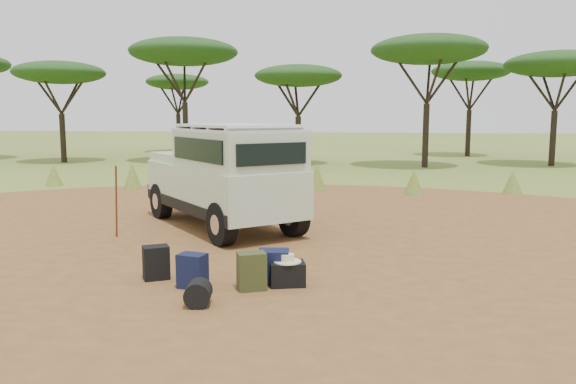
% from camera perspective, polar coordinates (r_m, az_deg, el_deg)
% --- Properties ---
extents(ground, '(140.00, 140.00, 0.00)m').
position_cam_1_polar(ground, '(9.37, -3.36, -7.04)').
color(ground, olive).
rests_on(ground, ground).
extents(dirt_clearing, '(23.00, 23.00, 0.01)m').
position_cam_1_polar(dirt_clearing, '(9.37, -3.36, -7.02)').
color(dirt_clearing, brown).
rests_on(dirt_clearing, ground).
extents(grass_fringe, '(36.60, 1.60, 0.90)m').
position_cam_1_polar(grass_fringe, '(17.71, 3.25, 1.33)').
color(grass_fringe, olive).
rests_on(grass_fringe, ground).
extents(acacia_treeline, '(46.70, 13.20, 6.26)m').
position_cam_1_polar(acacia_treeline, '(28.77, 7.12, 12.69)').
color(acacia_treeline, black).
rests_on(acacia_treeline, ground).
extents(safari_vehicle, '(4.33, 4.57, 2.22)m').
position_cam_1_polar(safari_vehicle, '(12.00, -6.47, 1.41)').
color(safari_vehicle, beige).
rests_on(safari_vehicle, ground).
extents(walking_staff, '(0.23, 0.32, 1.45)m').
position_cam_1_polar(walking_staff, '(11.38, -17.04, -0.99)').
color(walking_staff, brown).
rests_on(walking_staff, ground).
extents(backpack_black, '(0.45, 0.42, 0.50)m').
position_cam_1_polar(backpack_black, '(8.52, -13.25, -7.01)').
color(backpack_black, black).
rests_on(backpack_black, ground).
extents(backpack_navy, '(0.42, 0.34, 0.49)m').
position_cam_1_polar(backpack_navy, '(8.00, -9.68, -7.93)').
color(backpack_navy, '#131A3D').
rests_on(backpack_navy, ground).
extents(backpack_olive, '(0.46, 0.41, 0.53)m').
position_cam_1_polar(backpack_olive, '(7.82, -3.72, -8.05)').
color(backpack_olive, '#3B421E').
rests_on(backpack_olive, ground).
extents(duffel_navy, '(0.48, 0.38, 0.49)m').
position_cam_1_polar(duffel_navy, '(8.11, -1.47, -7.60)').
color(duffel_navy, '#131A3D').
rests_on(duffel_navy, ground).
extents(hard_case, '(0.56, 0.47, 0.35)m').
position_cam_1_polar(hard_case, '(8.02, -0.07, -8.32)').
color(hard_case, black).
rests_on(hard_case, ground).
extents(stuff_sack, '(0.39, 0.39, 0.33)m').
position_cam_1_polar(stuff_sack, '(7.29, -9.11, -10.14)').
color(stuff_sack, black).
rests_on(stuff_sack, ground).
extents(safari_hat, '(0.40, 0.40, 0.12)m').
position_cam_1_polar(safari_hat, '(7.96, -0.07, -6.83)').
color(safari_hat, beige).
rests_on(safari_hat, hard_case).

